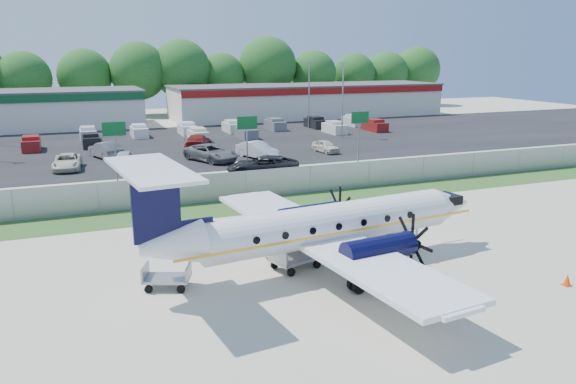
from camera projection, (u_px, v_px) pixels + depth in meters
name	position (u px, v px, depth m)	size (l,w,h in m)	color
ground	(334.00, 265.00, 27.46)	(170.00, 170.00, 0.00)	beige
grass_verge	(255.00, 205.00, 38.27)	(170.00, 4.00, 0.02)	#2D561E
access_road	(227.00, 184.00, 44.58)	(170.00, 8.00, 0.02)	black
parking_lot	(176.00, 145.00, 63.49)	(170.00, 32.00, 0.02)	black
perimeter_fence	(246.00, 185.00, 39.83)	(120.00, 0.06, 1.99)	gray
building_east	(308.00, 100.00, 92.09)	(44.40, 12.40, 5.24)	silver
sign_left	(115.00, 138.00, 44.34)	(1.80, 0.26, 5.00)	gray
sign_mid	(247.00, 131.00, 48.32)	(1.80, 0.26, 5.00)	gray
sign_right	(359.00, 125.00, 52.31)	(1.80, 0.26, 5.00)	gray
light_pole_ne	(343.00, 95.00, 67.69)	(0.90, 0.35, 9.09)	gray
light_pole_se	(309.00, 90.00, 76.70)	(0.90, 0.35, 9.09)	gray
tree_line	(137.00, 115.00, 94.12)	(112.00, 6.00, 14.00)	#1E5719
aircraft	(323.00, 225.00, 26.38)	(18.58, 18.28, 5.71)	white
pushback_tug	(289.00, 240.00, 28.98)	(2.79, 2.04, 1.48)	white
baggage_cart_near	(296.00, 257.00, 26.85)	(2.60, 2.00, 1.20)	gray
baggage_cart_far	(167.00, 277.00, 24.63)	(2.31, 1.87, 1.05)	gray
cone_nose	(567.00, 280.00, 24.94)	(0.38, 0.38, 0.54)	#FF4208
cone_starboard_wing	(257.00, 200.00, 38.80)	(0.34, 0.34, 0.49)	#FF4208
road_car_mid	(263.00, 176.00, 47.49)	(2.82, 6.11, 1.70)	black
road_car_east	(531.00, 161.00, 53.96)	(1.56, 3.88, 1.32)	silver
parked_car_a	(68.00, 170.00, 50.08)	(2.32, 5.03, 1.40)	beige
parked_car_b	(124.00, 166.00, 51.82)	(1.58, 3.92, 1.33)	silver
parked_car_c	(211.00, 161.00, 53.97)	(2.72, 5.90, 1.64)	#595B5E
parked_car_d	(257.00, 158.00, 55.58)	(1.72, 4.93, 1.62)	silver
parked_car_e	(326.00, 152.00, 58.74)	(1.53, 3.81, 1.30)	beige
parked_car_f	(106.00, 158.00, 55.46)	(1.74, 5.00, 1.65)	#595B5E
parked_car_g	(198.00, 150.00, 60.28)	(2.36, 5.80, 1.68)	maroon
far_parking_rows	(168.00, 139.00, 68.00)	(56.00, 10.00, 1.60)	gray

